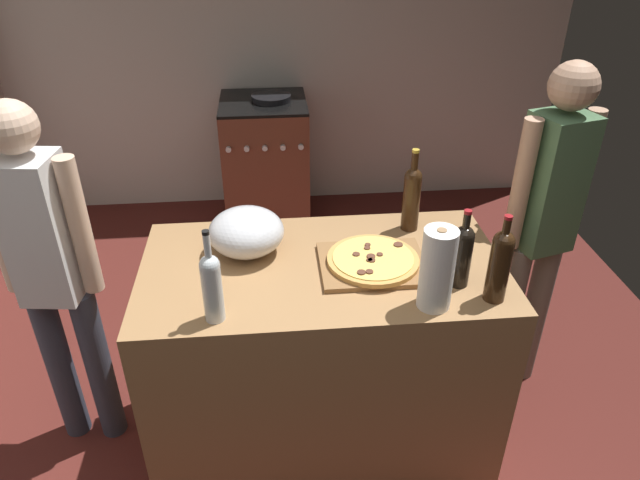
# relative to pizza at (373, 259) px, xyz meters

# --- Properties ---
(ground_plane) EXTENTS (4.38, 3.77, 0.02)m
(ground_plane) POSITION_rel_pizza_xyz_m (-0.34, 0.86, -0.98)
(ground_plane) COLOR #511E19
(kitchen_wall_rear) EXTENTS (4.38, 0.10, 2.60)m
(kitchen_wall_rear) POSITION_rel_pizza_xyz_m (-0.34, 2.50, 0.33)
(kitchen_wall_rear) COLOR #BCB7AD
(kitchen_wall_rear) RESTS_ON ground_plane
(counter) EXTENTS (1.39, 0.75, 0.94)m
(counter) POSITION_rel_pizza_xyz_m (-0.19, 0.03, -0.50)
(counter) COLOR #9E7247
(counter) RESTS_ON ground_plane
(cutting_board) EXTENTS (0.40, 0.32, 0.02)m
(cutting_board) POSITION_rel_pizza_xyz_m (0.00, 0.00, -0.02)
(cutting_board) COLOR olive
(cutting_board) RESTS_ON counter
(pizza) EXTENTS (0.35, 0.35, 0.03)m
(pizza) POSITION_rel_pizza_xyz_m (0.00, 0.00, 0.00)
(pizza) COLOR tan
(pizza) RESTS_ON cutting_board
(mixing_bowl) EXTENTS (0.29, 0.29, 0.18)m
(mixing_bowl) POSITION_rel_pizza_xyz_m (-0.47, 0.15, 0.06)
(mixing_bowl) COLOR #B2B2B7
(mixing_bowl) RESTS_ON counter
(paper_towel_roll) EXTENTS (0.11, 0.11, 0.30)m
(paper_towel_roll) POSITION_rel_pizza_xyz_m (0.17, -0.26, 0.12)
(paper_towel_roll) COLOR white
(paper_towel_roll) RESTS_ON counter
(wine_bottle_amber) EXTENTS (0.08, 0.08, 0.33)m
(wine_bottle_amber) POSITION_rel_pizza_xyz_m (0.39, -0.24, 0.12)
(wine_bottle_amber) COLOR #331E0F
(wine_bottle_amber) RESTS_ON counter
(wine_bottle_dark) EXTENTS (0.07, 0.07, 0.36)m
(wine_bottle_dark) POSITION_rel_pizza_xyz_m (0.20, 0.27, 0.12)
(wine_bottle_dark) COLOR #331E0F
(wine_bottle_dark) RESTS_ON counter
(wine_bottle_clear) EXTENTS (0.07, 0.07, 0.30)m
(wine_bottle_clear) POSITION_rel_pizza_xyz_m (0.29, -0.14, 0.10)
(wine_bottle_clear) COLOR black
(wine_bottle_clear) RESTS_ON counter
(wine_bottle_green) EXTENTS (0.07, 0.07, 0.34)m
(wine_bottle_green) POSITION_rel_pizza_xyz_m (-0.58, -0.26, 0.11)
(wine_bottle_green) COLOR silver
(wine_bottle_green) RESTS_ON counter
(stove) EXTENTS (0.59, 0.63, 0.96)m
(stove) POSITION_rel_pizza_xyz_m (-0.40, 2.10, -0.50)
(stove) COLOR brown
(stove) RESTS_ON ground_plane
(person_in_stripes) EXTENTS (0.38, 0.22, 1.57)m
(person_in_stripes) POSITION_rel_pizza_xyz_m (-1.24, 0.15, -0.07)
(person_in_stripes) COLOR #383D4C
(person_in_stripes) RESTS_ON ground_plane
(person_in_red) EXTENTS (0.38, 0.25, 1.61)m
(person_in_red) POSITION_rel_pizza_xyz_m (0.81, 0.30, -0.04)
(person_in_red) COLOR slate
(person_in_red) RESTS_ON ground_plane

